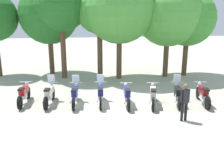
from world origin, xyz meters
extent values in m
plane|color=#ADA899|center=(0.00, 0.00, 0.00)|extent=(80.00, 80.00, 0.00)
cylinder|color=black|center=(-4.31, 1.50, 0.32)|extent=(0.14, 0.65, 0.64)
cylinder|color=black|center=(-4.42, -0.05, 0.32)|extent=(0.14, 0.65, 0.64)
cube|color=silver|center=(-4.31, 1.50, 0.66)|extent=(0.14, 0.37, 0.04)
cube|color=red|center=(-4.36, 0.78, 0.67)|extent=(0.32, 0.97, 0.30)
cube|color=silver|center=(-4.36, 0.73, 0.40)|extent=(0.25, 0.41, 0.24)
cube|color=black|center=(-4.39, 0.38, 0.86)|extent=(0.27, 0.46, 0.08)
cylinder|color=silver|center=(-4.32, 1.41, 0.64)|extent=(0.07, 0.23, 0.64)
cylinder|color=silver|center=(-4.32, 1.32, 0.97)|extent=(0.62, 0.08, 0.04)
sphere|color=silver|center=(-4.32, 1.45, 0.85)|extent=(0.17, 0.17, 0.16)
cylinder|color=silver|center=(-4.54, 0.44, 0.34)|extent=(0.12, 0.70, 0.07)
cylinder|color=black|center=(-3.02, 1.21, 0.32)|extent=(0.18, 0.65, 0.64)
cylinder|color=black|center=(-3.21, -0.33, 0.32)|extent=(0.18, 0.65, 0.64)
cube|color=silver|center=(-3.02, 1.21, 0.66)|extent=(0.16, 0.37, 0.04)
cube|color=silver|center=(-3.11, 0.49, 0.67)|extent=(0.38, 0.97, 0.30)
cube|color=silver|center=(-3.12, 0.44, 0.40)|extent=(0.27, 0.42, 0.24)
cube|color=black|center=(-3.16, 0.09, 0.86)|extent=(0.29, 0.47, 0.08)
cylinder|color=silver|center=(-3.03, 1.12, 0.64)|extent=(0.08, 0.23, 0.64)
cylinder|color=silver|center=(-3.04, 1.03, 0.97)|extent=(0.62, 0.11, 0.04)
sphere|color=silver|center=(-3.03, 1.16, 0.85)|extent=(0.18, 0.18, 0.16)
cylinder|color=silver|center=(-3.31, 0.16, 0.34)|extent=(0.16, 0.70, 0.07)
cube|color=silver|center=(-3.04, 1.09, 1.17)|extent=(0.37, 0.18, 0.39)
cylinder|color=black|center=(-1.79, 0.95, 0.32)|extent=(0.16, 0.65, 0.64)
cylinder|color=black|center=(-1.95, -0.59, 0.32)|extent=(0.16, 0.65, 0.64)
cube|color=silver|center=(-1.79, 0.95, 0.66)|extent=(0.16, 0.37, 0.04)
cube|color=navy|center=(-1.87, 0.23, 0.67)|extent=(0.36, 0.97, 0.30)
cube|color=silver|center=(-1.87, 0.18, 0.40)|extent=(0.26, 0.42, 0.24)
cube|color=black|center=(-1.91, -0.17, 0.86)|extent=(0.28, 0.46, 0.08)
cylinder|color=silver|center=(-1.80, 0.86, 0.64)|extent=(0.07, 0.23, 0.64)
cylinder|color=silver|center=(-1.81, 0.77, 0.97)|extent=(0.62, 0.10, 0.04)
sphere|color=silver|center=(-1.80, 0.90, 0.85)|extent=(0.18, 0.18, 0.16)
cylinder|color=silver|center=(-2.06, -0.10, 0.34)|extent=(0.14, 0.70, 0.07)
cube|color=silver|center=(-1.80, 0.83, 1.17)|extent=(0.37, 0.17, 0.39)
cylinder|color=black|center=(-0.54, 0.89, 0.32)|extent=(0.17, 0.65, 0.64)
cylinder|color=black|center=(-0.70, -0.65, 0.32)|extent=(0.17, 0.65, 0.64)
cube|color=silver|center=(-0.54, 0.89, 0.66)|extent=(0.16, 0.37, 0.04)
cube|color=navy|center=(-0.62, 0.17, 0.67)|extent=(0.36, 0.97, 0.30)
cube|color=silver|center=(-0.62, 0.12, 0.40)|extent=(0.26, 0.42, 0.24)
cube|color=black|center=(-0.66, -0.23, 0.86)|extent=(0.28, 0.46, 0.08)
cylinder|color=silver|center=(-0.55, 0.80, 0.64)|extent=(0.07, 0.23, 0.64)
cylinder|color=silver|center=(-0.56, 0.71, 0.97)|extent=(0.62, 0.10, 0.04)
sphere|color=silver|center=(-0.55, 0.84, 0.85)|extent=(0.18, 0.18, 0.16)
cylinder|color=silver|center=(-0.81, -0.16, 0.34)|extent=(0.14, 0.70, 0.07)
cube|color=silver|center=(-0.56, 0.77, 1.17)|extent=(0.37, 0.17, 0.39)
cylinder|color=black|center=(0.71, 0.55, 0.32)|extent=(0.17, 0.65, 0.64)
cylinder|color=black|center=(0.54, -0.99, 0.32)|extent=(0.17, 0.65, 0.64)
cube|color=silver|center=(0.71, 0.55, 0.66)|extent=(0.16, 0.37, 0.04)
cube|color=navy|center=(0.63, -0.17, 0.67)|extent=(0.36, 0.97, 0.30)
cube|color=silver|center=(0.62, -0.22, 0.40)|extent=(0.26, 0.42, 0.24)
cube|color=black|center=(0.59, -0.57, 0.86)|extent=(0.29, 0.46, 0.08)
cylinder|color=silver|center=(0.70, 0.46, 0.64)|extent=(0.07, 0.23, 0.64)
cylinder|color=silver|center=(0.69, 0.37, 0.97)|extent=(0.62, 0.10, 0.04)
sphere|color=silver|center=(0.70, 0.50, 0.85)|extent=(0.18, 0.18, 0.16)
cylinder|color=silver|center=(0.43, -0.50, 0.34)|extent=(0.14, 0.70, 0.07)
cylinder|color=black|center=(2.09, 0.33, 0.32)|extent=(0.27, 0.64, 0.64)
cylinder|color=black|center=(1.65, -1.15, 0.32)|extent=(0.27, 0.64, 0.64)
cube|color=silver|center=(2.09, 0.33, 0.66)|extent=(0.22, 0.38, 0.04)
cube|color=silver|center=(1.88, -0.36, 0.67)|extent=(0.52, 0.98, 0.30)
cube|color=silver|center=(1.87, -0.41, 0.40)|extent=(0.32, 0.45, 0.24)
cube|color=black|center=(1.77, -0.75, 0.86)|extent=(0.35, 0.49, 0.08)
cylinder|color=silver|center=(2.06, 0.25, 0.64)|extent=(0.11, 0.23, 0.64)
cylinder|color=silver|center=(2.04, 0.16, 0.97)|extent=(0.61, 0.21, 0.04)
sphere|color=silver|center=(2.07, 0.29, 0.85)|extent=(0.20, 0.20, 0.16)
cylinder|color=silver|center=(1.63, -0.65, 0.34)|extent=(0.26, 0.69, 0.07)
cylinder|color=black|center=(3.33, 0.29, 0.32)|extent=(0.27, 0.64, 0.64)
cylinder|color=black|center=(2.90, -1.20, 0.32)|extent=(0.27, 0.64, 0.64)
cube|color=silver|center=(3.33, 0.29, 0.66)|extent=(0.21, 0.38, 0.04)
cube|color=black|center=(3.13, -0.41, 0.67)|extent=(0.51, 0.98, 0.30)
cube|color=silver|center=(3.12, -0.45, 0.40)|extent=(0.32, 0.45, 0.24)
cube|color=black|center=(3.02, -0.79, 0.86)|extent=(0.35, 0.49, 0.08)
cylinder|color=silver|center=(3.31, 0.20, 0.64)|extent=(0.11, 0.23, 0.64)
cylinder|color=silver|center=(3.28, 0.12, 0.97)|extent=(0.61, 0.21, 0.04)
sphere|color=silver|center=(3.32, 0.24, 0.85)|extent=(0.20, 0.20, 0.16)
cylinder|color=silver|center=(2.88, -0.70, 0.34)|extent=(0.26, 0.69, 0.07)
cube|color=silver|center=(3.30, 0.17, 1.17)|extent=(0.38, 0.23, 0.39)
cylinder|color=black|center=(4.52, 0.15, 0.32)|extent=(0.23, 0.65, 0.64)
cylinder|color=black|center=(4.21, -1.37, 0.32)|extent=(0.23, 0.65, 0.64)
cube|color=silver|center=(4.52, 0.15, 0.66)|extent=(0.19, 0.38, 0.04)
cube|color=maroon|center=(4.37, -0.56, 0.67)|extent=(0.45, 0.98, 0.30)
cube|color=silver|center=(4.36, -0.61, 0.40)|extent=(0.30, 0.44, 0.24)
cube|color=black|center=(4.29, -0.95, 0.86)|extent=(0.32, 0.48, 0.08)
cylinder|color=silver|center=(4.50, 0.06, 0.64)|extent=(0.10, 0.23, 0.64)
cylinder|color=silver|center=(4.49, -0.03, 0.97)|extent=(0.61, 0.16, 0.04)
sphere|color=silver|center=(4.51, 0.10, 0.85)|extent=(0.19, 0.19, 0.16)
cylinder|color=silver|center=(4.15, -0.87, 0.34)|extent=(0.21, 0.70, 0.07)
cylinder|color=black|center=(2.65, -2.41, 0.39)|extent=(0.12, 0.12, 0.78)
cylinder|color=black|center=(2.48, -2.43, 0.39)|extent=(0.12, 0.12, 0.78)
cube|color=#262628|center=(2.57, -2.42, 1.07)|extent=(0.23, 0.21, 0.59)
cylinder|color=#262628|center=(2.73, -2.41, 1.09)|extent=(0.09, 0.09, 0.56)
cylinder|color=#262628|center=(2.41, -2.43, 1.09)|extent=(0.09, 0.09, 0.56)
sphere|color=brown|center=(2.57, -2.42, 1.50)|extent=(0.23, 0.23, 0.21)
cylinder|color=brown|center=(-3.54, 7.36, 1.42)|extent=(0.36, 0.36, 2.85)
sphere|color=#236623|center=(-3.54, 7.36, 4.32)|extent=(4.21, 4.21, 4.21)
cylinder|color=brown|center=(-2.58, 5.97, 1.85)|extent=(0.36, 0.36, 3.70)
sphere|color=#236623|center=(-2.58, 5.97, 4.93)|extent=(3.50, 3.50, 3.50)
cylinder|color=brown|center=(-0.08, 5.67, 1.75)|extent=(0.36, 0.36, 3.50)
sphere|color=#3D8E33|center=(-0.08, 5.67, 4.62)|extent=(3.20, 3.20, 3.20)
cylinder|color=brown|center=(1.19, 5.22, 1.56)|extent=(0.36, 0.36, 3.12)
sphere|color=#4C9E3D|center=(1.19, 5.22, 4.80)|extent=(4.80, 4.80, 4.80)
cylinder|color=brown|center=(4.57, 5.26, 1.42)|extent=(0.36, 0.36, 2.84)
sphere|color=#4C9E3D|center=(4.57, 5.26, 4.41)|extent=(4.50, 4.50, 4.50)
cylinder|color=brown|center=(6.09, 5.45, 1.36)|extent=(0.36, 0.36, 2.72)
sphere|color=#3D8E33|center=(6.09, 5.45, 4.05)|extent=(3.80, 3.80, 3.80)
camera|label=1|loc=(-1.78, -11.46, 4.21)|focal=39.88mm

